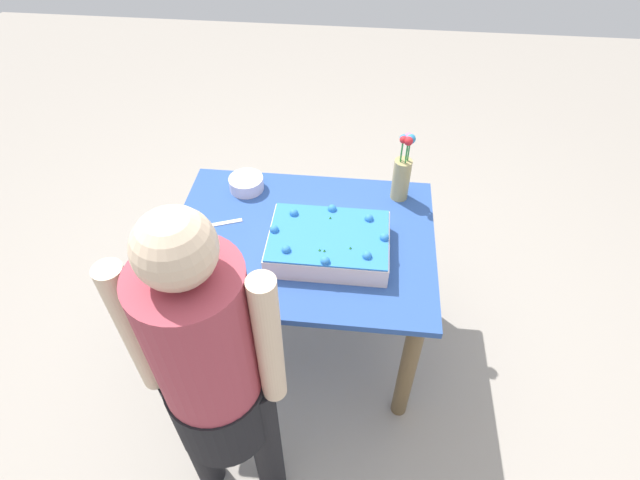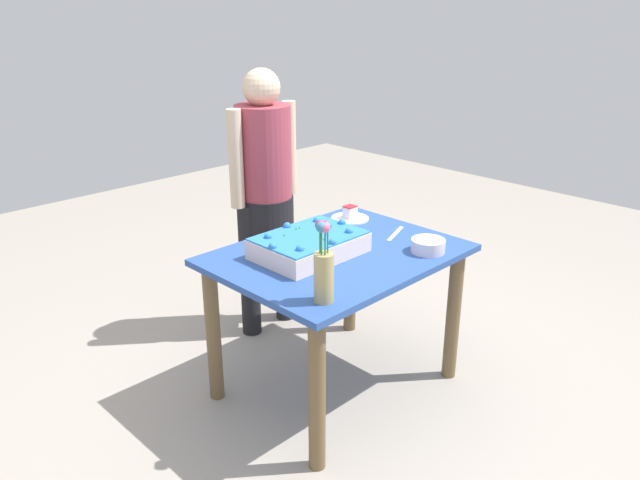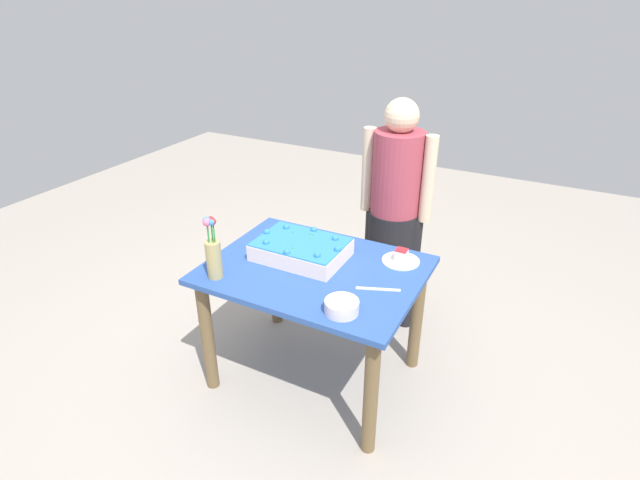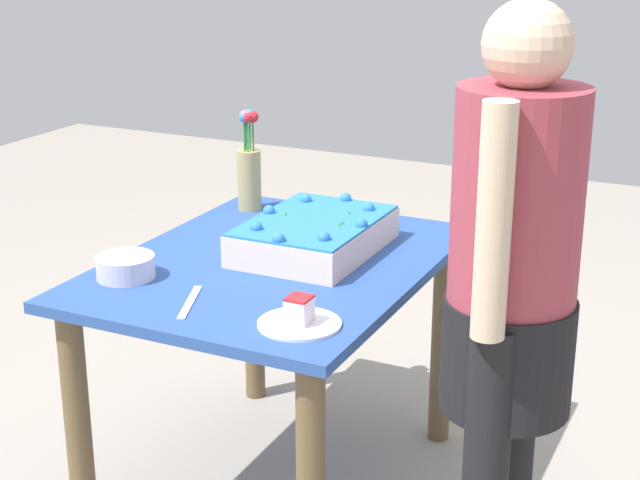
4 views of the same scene
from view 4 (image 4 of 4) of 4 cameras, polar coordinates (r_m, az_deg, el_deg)
The scene contains 7 objects.
dining_table at distance 2.81m, azimuth -2.60°, elevation -3.75°, with size 1.11×0.84×0.73m.
sheet_cake at distance 2.82m, azimuth -0.33°, elevation 0.30°, with size 0.48×0.34×0.12m.
serving_plate_with_slice at distance 2.33m, azimuth -1.21°, elevation -4.57°, with size 0.20×0.20×0.07m.
cake_knife at distance 2.49m, azimuth -7.58°, elevation -3.60°, with size 0.22×0.02×0.00m, color silver.
flower_vase at distance 3.21m, azimuth -4.15°, elevation 4.16°, with size 0.08×0.08×0.33m.
fruit_bowl at distance 2.67m, azimuth -11.25°, elevation -1.54°, with size 0.16×0.16×0.06m, color silver.
person_standing at distance 2.32m, azimuth 11.11°, elevation -2.17°, with size 0.45×0.31×1.49m.
Camera 4 is at (-2.29, -1.24, 1.66)m, focal length 55.00 mm.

